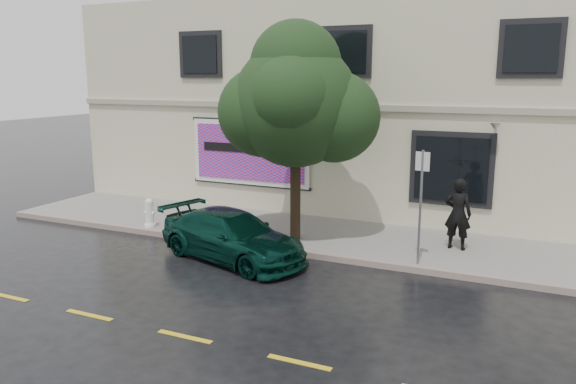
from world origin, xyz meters
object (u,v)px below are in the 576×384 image
at_px(street_tree, 296,105).
at_px(fire_hydrant, 150,213).
at_px(car, 232,236).
at_px(pedestrian, 458,214).

height_order(street_tree, fire_hydrant, street_tree).
relative_size(car, pedestrian, 2.25).
bearing_deg(fire_hydrant, car, 3.79).
xyz_separation_m(car, pedestrian, (5.04, 2.73, 0.47)).
bearing_deg(car, pedestrian, -44.77).
distance_m(pedestrian, fire_hydrant, 8.69).
bearing_deg(pedestrian, fire_hydrant, 15.61).
relative_size(car, street_tree, 0.79).
bearing_deg(fire_hydrant, street_tree, 31.08).
bearing_deg(car, street_tree, -9.56).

